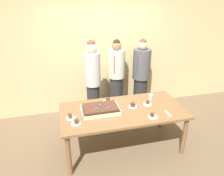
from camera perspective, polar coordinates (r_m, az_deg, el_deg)
ground_plane at (r=4.01m, az=2.72°, el=-15.40°), size 12.00×12.00×0.00m
interior_back_panel at (r=4.76m, az=-2.52°, el=11.42°), size 8.00×0.12×3.00m
party_table at (r=3.61m, az=2.94°, el=-6.90°), size 2.07×1.01×0.77m
sheet_cake at (r=3.50m, az=-3.18°, el=-5.69°), size 0.62×0.42×0.12m
plated_slice_near_left at (r=3.77m, az=9.50°, el=-4.10°), size 0.15×0.15×0.06m
plated_slice_near_right at (r=3.42m, az=10.86°, el=-7.40°), size 0.15×0.15×0.07m
plated_slice_far_left at (r=3.65m, az=5.61°, el=-4.72°), size 0.15×0.15×0.08m
plated_slice_far_right at (r=3.82m, az=-1.15°, el=-3.27°), size 0.15×0.15×0.06m
plated_slice_center_front at (r=3.24m, az=-9.58°, el=-9.11°), size 0.15×0.15×0.08m
plated_slice_center_back at (r=3.38m, az=-11.13°, el=-7.68°), size 0.15×0.15×0.08m
drink_cup_nearest at (r=3.95m, az=10.38°, el=-2.28°), size 0.07×0.07×0.10m
cake_server_utensil at (r=3.57m, az=14.77°, el=-6.58°), size 0.03×0.20×0.01m
person_serving_front at (r=4.74m, az=7.80°, el=3.16°), size 0.38×0.38×1.69m
person_green_shirt_behind at (r=4.13m, az=-5.19°, el=1.22°), size 0.31×0.31×1.79m
person_striped_tie_right at (r=4.66m, az=1.15°, el=3.03°), size 0.36×0.36×1.69m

